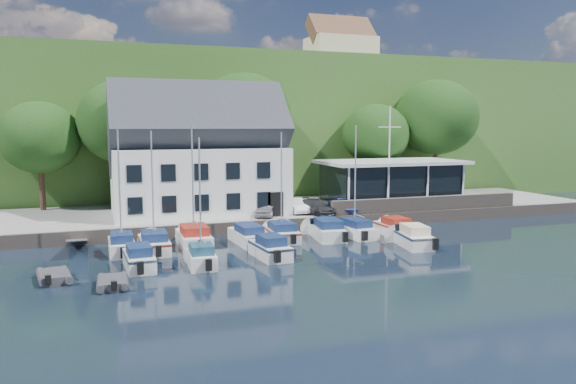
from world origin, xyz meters
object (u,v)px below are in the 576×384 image
object	(u,v)px
boat_r1_5	(327,228)
dinghy_0	(54,275)
harbor_building	(198,161)
car_blue	(344,204)
boat_r1_6	(355,180)
boat_r2_2	(270,246)
boat_r1_3	(248,234)
club_pavilion	(391,182)
car_dgrey	(315,207)
car_silver	(264,208)
boat_r1_1	(152,187)
boat_r1_2	(193,180)
dinghy_1	(112,281)
car_white	(296,206)
boat_r1_4	(281,182)
boat_r2_4	(413,235)
flagpole	(389,158)
boat_r2_0	(139,256)
boat_r1_7	(394,226)
boat_r2_1	(200,197)
boat_r1_0	(120,188)

from	to	relation	value
boat_r1_5	dinghy_0	distance (m)	19.37
harbor_building	car_blue	bearing A→B (deg)	-16.28
boat_r1_6	boat_r2_2	distance (m)	9.85
harbor_building	boat_r1_3	distance (m)	10.24
club_pavilion	boat_r1_5	distance (m)	13.36
car_dgrey	club_pavilion	bearing A→B (deg)	4.69
car_silver	boat_r1_1	distance (m)	11.49
club_pavilion	boat_r1_5	bearing A→B (deg)	-140.14
boat_r1_2	dinghy_1	bearing A→B (deg)	-122.70
car_white	boat_r1_4	world-z (taller)	boat_r1_4
boat_r2_4	boat_r1_2	bearing A→B (deg)	170.57
car_silver	boat_r2_4	size ratio (longest dim) A/B	0.63
boat_r1_2	dinghy_0	world-z (taller)	boat_r1_2
flagpole	boat_r2_0	bearing A→B (deg)	-155.47
dinghy_0	dinghy_1	distance (m)	3.68
car_blue	boat_r1_2	distance (m)	14.94
boat_r1_7	boat_r1_4	bearing A→B (deg)	173.76
boat_r1_5	boat_r2_1	distance (m)	12.17
boat_r2_0	boat_r1_2	bearing A→B (deg)	48.75
boat_r1_4	boat_r2_4	size ratio (longest dim) A/B	1.47
boat_r2_1	dinghy_0	size ratio (longest dim) A/B	2.88
boat_r2_0	dinghy_1	world-z (taller)	boat_r2_0
boat_r1_0	boat_r2_4	distance (m)	20.00
car_silver	dinghy_0	distance (m)	19.11
boat_r1_6	boat_r2_2	world-z (taller)	boat_r1_6
boat_r1_7	boat_r2_1	size ratio (longest dim) A/B	0.62
dinghy_1	boat_r1_0	bearing A→B (deg)	85.77
boat_r1_4	boat_r2_2	xyz separation A→B (m)	(-2.40, -4.89, -3.52)
club_pavilion	car_silver	distance (m)	13.67
boat_r2_1	boat_r2_2	distance (m)	5.72
boat_r1_2	dinghy_0	xyz separation A→B (m)	(-8.62, -6.30, -4.26)
boat_r1_4	dinghy_0	world-z (taller)	boat_r1_4
car_dgrey	boat_r1_2	size ratio (longest dim) A/B	0.46
club_pavilion	flagpole	distance (m)	4.30
car_silver	boat_r1_3	bearing A→B (deg)	-97.81
car_white	car_silver	bearing A→B (deg)	-164.90
boat_r1_2	boat_r2_4	xyz separation A→B (m)	(14.36, -5.01, -3.83)
boat_r1_1	boat_r1_7	distance (m)	18.41
boat_r1_2	boat_r1_5	size ratio (longest dim) A/B	1.37
boat_r1_5	boat_r1_6	distance (m)	4.17
boat_r1_6	car_dgrey	bearing A→B (deg)	94.13
boat_r1_1	flagpole	bearing A→B (deg)	16.92
boat_r1_3	car_dgrey	bearing A→B (deg)	31.19
car_dgrey	boat_r1_7	xyz separation A→B (m)	(4.32, -5.52, -0.92)
boat_r1_5	car_white	bearing A→B (deg)	99.36
club_pavilion	car_dgrey	world-z (taller)	club_pavilion
club_pavilion	flagpole	world-z (taller)	flagpole
harbor_building	dinghy_0	size ratio (longest dim) A/B	4.95
car_blue	boat_r1_7	distance (m)	6.26
car_dgrey	boat_r2_4	world-z (taller)	car_dgrey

